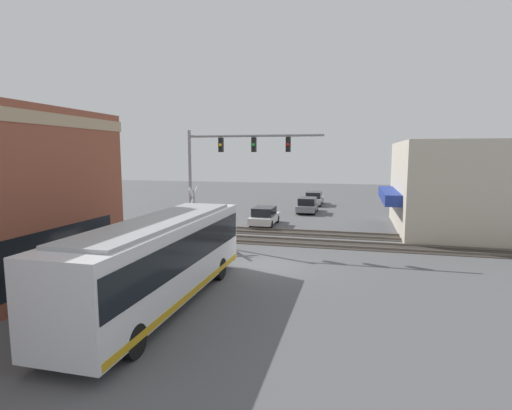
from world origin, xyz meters
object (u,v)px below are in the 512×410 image
at_px(city_bus, 161,258).
at_px(parked_car_grey, 308,206).
at_px(crossing_signal, 194,211).
at_px(parked_car_white, 265,217).
at_px(parked_car_silver, 314,199).

bearing_deg(city_bus, parked_car_grey, -5.75).
distance_m(city_bus, crossing_signal, 9.60).
height_order(crossing_signal, parked_car_grey, crossing_signal).
distance_m(city_bus, parked_car_white, 17.99).
distance_m(crossing_signal, parked_car_white, 9.21).
bearing_deg(parked_car_silver, city_bus, 175.39).
relative_size(city_bus, parked_car_white, 2.65).
bearing_deg(crossing_signal, parked_car_grey, -17.23).
xyz_separation_m(parked_car_grey, parked_car_silver, (6.44, 0.00, 0.00)).
distance_m(crossing_signal, parked_car_silver, 23.62).
height_order(parked_car_white, parked_car_grey, parked_car_grey).
xyz_separation_m(city_bus, parked_car_grey, (25.80, -2.60, -1.15)).
distance_m(parked_car_white, parked_car_silver, 14.53).
height_order(parked_car_white, parked_car_silver, parked_car_silver).
xyz_separation_m(city_bus, crossing_signal, (9.25, 2.54, 0.44)).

